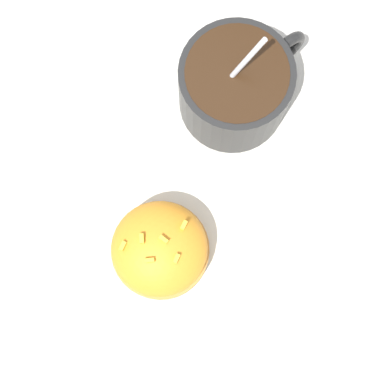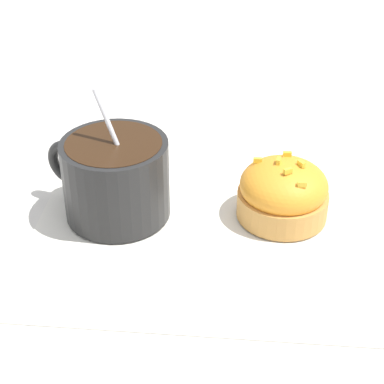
{
  "view_description": "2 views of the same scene",
  "coord_description": "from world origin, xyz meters",
  "views": [
    {
      "loc": [
        0.1,
        0.06,
        0.52
      ],
      "look_at": [
        0.02,
        0.02,
        0.04
      ],
      "focal_mm": 60.0,
      "sensor_mm": 36.0,
      "label": 1
    },
    {
      "loc": [
        0.01,
        -0.44,
        0.32
      ],
      "look_at": [
        -0.01,
        -0.01,
        0.04
      ],
      "focal_mm": 60.0,
      "sensor_mm": 36.0,
      "label": 2
    }
  ],
  "objects": [
    {
      "name": "coffee_cup",
      "position": [
        -0.07,
        0.01,
        0.04
      ],
      "size": [
        0.11,
        0.09,
        0.11
      ],
      "color": "black",
      "rests_on": "paper_napkin"
    },
    {
      "name": "frosted_pastry",
      "position": [
        0.07,
        0.01,
        0.03
      ],
      "size": [
        0.08,
        0.08,
        0.05
      ],
      "color": "#D19347",
      "rests_on": "paper_napkin"
    },
    {
      "name": "ground_plane",
      "position": [
        0.0,
        0.0,
        0.0
      ],
      "size": [
        3.0,
        3.0,
        0.0
      ],
      "primitive_type": "plane",
      "color": "silver"
    },
    {
      "name": "paper_napkin",
      "position": [
        0.0,
        0.0,
        0.0
      ],
      "size": [
        0.29,
        0.27,
        0.0
      ],
      "color": "white",
      "rests_on": "ground_plane"
    }
  ]
}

